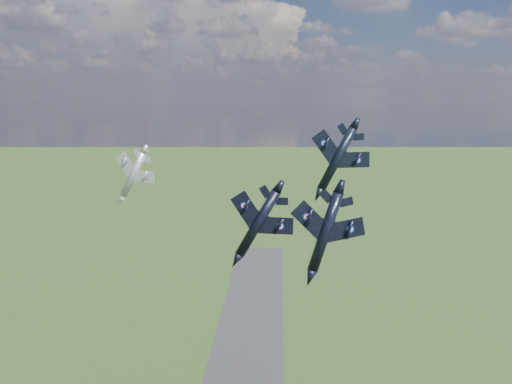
# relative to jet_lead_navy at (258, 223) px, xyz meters

# --- Properties ---
(jet_lead_navy) EXTENTS (11.08, 15.12, 7.98)m
(jet_lead_navy) POSITION_rel_jet_lead_navy_xyz_m (0.00, 0.00, 0.00)
(jet_lead_navy) COLOR black
(jet_right_navy) EXTENTS (10.74, 13.55, 5.11)m
(jet_right_navy) POSITION_rel_jet_lead_navy_xyz_m (8.20, -16.71, 3.35)
(jet_right_navy) COLOR black
(jet_high_navy) EXTENTS (11.99, 16.30, 8.17)m
(jet_high_navy) POSITION_rel_jet_lead_navy_xyz_m (13.01, 16.65, 7.49)
(jet_high_navy) COLOR black
(jet_left_silver) EXTENTS (12.34, 14.74, 6.77)m
(jet_left_silver) POSITION_rel_jet_lead_navy_xyz_m (-23.18, 16.99, 4.39)
(jet_left_silver) COLOR #B4B8C0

